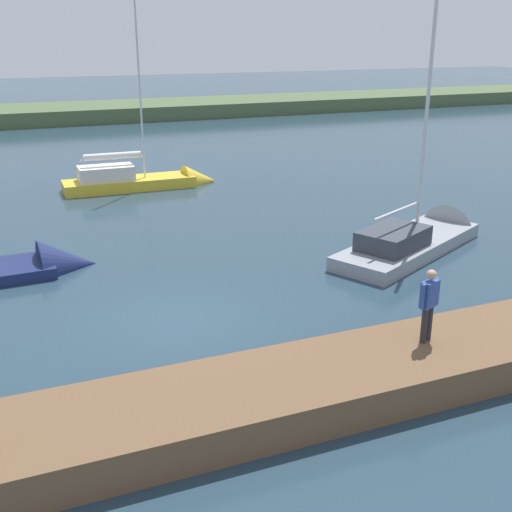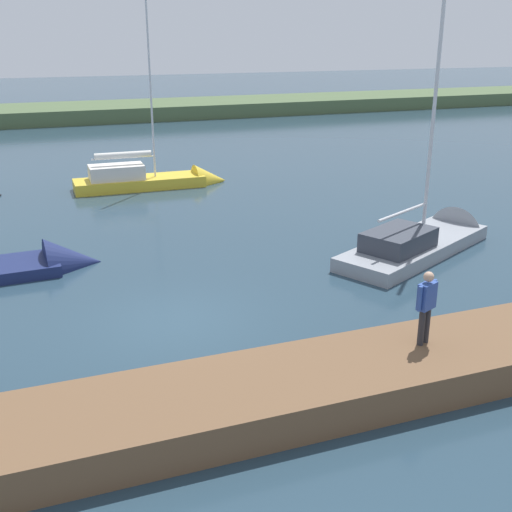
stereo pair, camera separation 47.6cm
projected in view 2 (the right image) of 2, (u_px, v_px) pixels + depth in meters
ground_plane at (176, 322)px, 16.59m from camera, size 200.00×200.00×0.00m
far_shoreline at (57, 121)px, 54.08m from camera, size 180.00×8.00×2.40m
dock_pier at (234, 402)px, 12.29m from camera, size 21.16×2.54×0.77m
sailboat_behind_pier at (1, 271)px, 19.72m from camera, size 7.36×2.31×8.13m
sailboat_outer_mooring at (157, 182)px, 30.93m from camera, size 7.43×1.84×9.59m
sailboat_far_right at (432, 242)px, 22.49m from camera, size 8.28×5.55×9.44m
person_on_dock at (426, 303)px, 13.46m from camera, size 0.59×0.38×1.66m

